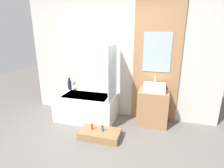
{
  "coord_description": "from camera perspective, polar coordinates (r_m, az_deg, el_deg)",
  "views": [
    {
      "loc": [
        0.86,
        -2.13,
        1.88
      ],
      "look_at": [
        0.08,
        0.7,
        1.0
      ],
      "focal_mm": 28.0,
      "sensor_mm": 36.0,
      "label": 1
    }
  ],
  "objects": [
    {
      "name": "wall_tiled_back",
      "position": [
        3.85,
        2.43,
        8.07
      ],
      "size": [
        4.2,
        0.06,
        2.6
      ],
      "primitive_type": "cube",
      "color": "#B7B2A8",
      "rests_on": "ground_plane"
    },
    {
      "name": "vase_tall_dark",
      "position": [
        4.28,
        -13.69,
        -0.21
      ],
      "size": [
        0.09,
        0.09,
        0.29
      ],
      "color": "black",
      "rests_on": "bathtub"
    },
    {
      "name": "vanity_cabinet",
      "position": [
        3.74,
        13.19,
        -7.57
      ],
      "size": [
        0.59,
        0.43,
        0.74
      ],
      "primitive_type": "cube",
      "color": "#8E6642",
      "rests_on": "ground_plane"
    },
    {
      "name": "bathtub",
      "position": [
        3.95,
        -8.28,
        -7.38
      ],
      "size": [
        1.27,
        0.74,
        0.55
      ],
      "color": "white",
      "rests_on": "ground_plane"
    },
    {
      "name": "vase_round_light",
      "position": [
        4.22,
        -12.11,
        -1.17
      ],
      "size": [
        0.12,
        0.12,
        0.12
      ],
      "primitive_type": "sphere",
      "color": "silver",
      "rests_on": "bathtub"
    },
    {
      "name": "wall_wood_accent",
      "position": [
        3.7,
        14.34,
        7.4
      ],
      "size": [
        0.95,
        0.04,
        2.6
      ],
      "color": "#8E6642",
      "rests_on": "ground_plane"
    },
    {
      "name": "bottle_soap_primary",
      "position": [
        3.33,
        -6.55,
        -13.76
      ],
      "size": [
        0.04,
        0.04,
        0.12
      ],
      "color": "red",
      "rests_on": "wooden_step_bench"
    },
    {
      "name": "sink",
      "position": [
        3.59,
        13.66,
        -1.12
      ],
      "size": [
        0.43,
        0.32,
        0.29
      ],
      "color": "white",
      "rests_on": "vanity_cabinet"
    },
    {
      "name": "wooden_step_bench",
      "position": [
        3.35,
        -4.02,
        -16.0
      ],
      "size": [
        0.74,
        0.4,
        0.14
      ],
      "primitive_type": "cube",
      "color": "olive",
      "rests_on": "ground_plane"
    },
    {
      "name": "ground_plane",
      "position": [
        2.96,
        -5.43,
        -22.7
      ],
      "size": [
        12.0,
        12.0,
        0.0
      ],
      "primitive_type": "plane",
      "color": "#605B56"
    },
    {
      "name": "bottle_soap_secondary",
      "position": [
        3.27,
        -3.11,
        -14.37
      ],
      "size": [
        0.04,
        0.04,
        0.11
      ],
      "color": "#2D567A",
      "rests_on": "wooden_step_bench"
    },
    {
      "name": "glass_shower_screen",
      "position": [
        3.47,
        0.18,
        3.63
      ],
      "size": [
        0.01,
        0.64,
        1.09
      ],
      "primitive_type": "cube",
      "color": "silver",
      "rests_on": "bathtub"
    }
  ]
}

